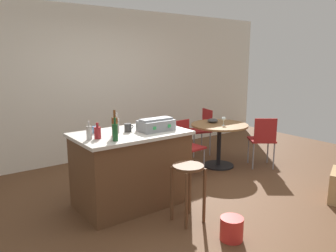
{
  "coord_description": "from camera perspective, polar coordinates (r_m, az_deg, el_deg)",
  "views": [
    {
      "loc": [
        -2.55,
        -3.11,
        1.8
      ],
      "look_at": [
        0.15,
        0.56,
        0.86
      ],
      "focal_mm": 34.84,
      "sensor_mm": 36.0,
      "label": 1
    }
  ],
  "objects": [
    {
      "name": "cup_0",
      "position": [
        4.02,
        -7.01,
        -0.29
      ],
      "size": [
        0.12,
        0.09,
        0.1
      ],
      "color": "#383838",
      "rests_on": "kitchen_island"
    },
    {
      "name": "plastic_bucket",
      "position": [
        3.51,
        11.07,
        -17.21
      ],
      "size": [
        0.24,
        0.24,
        0.24
      ],
      "primitive_type": "cylinder",
      "color": "red",
      "rests_on": "ground_plane"
    },
    {
      "name": "back_wall",
      "position": [
        6.1,
        -11.66,
        7.18
      ],
      "size": [
        8.0,
        0.1,
        2.7
      ],
      "primitive_type": "cube",
      "color": "silver",
      "rests_on": "ground_plane"
    },
    {
      "name": "bottle_3",
      "position": [
        3.72,
        -12.22,
        -1.12
      ],
      "size": [
        0.08,
        0.08,
        0.18
      ],
      "color": "maroon",
      "rests_on": "kitchen_island"
    },
    {
      "name": "wooden_stool",
      "position": [
        3.66,
        3.53,
        -9.42
      ],
      "size": [
        0.34,
        0.34,
        0.66
      ],
      "color": "brown",
      "rests_on": "ground_plane"
    },
    {
      "name": "bottle_0",
      "position": [
        3.75,
        -9.29,
        -0.12
      ],
      "size": [
        0.07,
        0.07,
        0.31
      ],
      "color": "#603314",
      "rests_on": "kitchen_island"
    },
    {
      "name": "bottle_1",
      "position": [
        3.7,
        -13.65,
        -1.09
      ],
      "size": [
        0.06,
        0.06,
        0.21
      ],
      "color": "#B7B2AD",
      "rests_on": "kitchen_island"
    },
    {
      "name": "wine_glass",
      "position": [
        5.4,
        9.72,
        1.21
      ],
      "size": [
        0.07,
        0.07,
        0.14
      ],
      "color": "silver",
      "rests_on": "dining_table"
    },
    {
      "name": "kitchen_island",
      "position": [
        4.13,
        -6.48,
        -7.29
      ],
      "size": [
        1.37,
        0.86,
        0.92
      ],
      "color": "brown",
      "rests_on": "ground_plane"
    },
    {
      "name": "cup_1",
      "position": [
        4.02,
        -12.57,
        -0.63
      ],
      "size": [
        0.11,
        0.07,
        0.08
      ],
      "color": "#4C7099",
      "rests_on": "kitchen_island"
    },
    {
      "name": "serving_bowl",
      "position": [
        5.62,
        7.8,
        0.95
      ],
      "size": [
        0.18,
        0.18,
        0.07
      ],
      "primitive_type": "ellipsoid",
      "color": "#383838",
      "rests_on": "dining_table"
    },
    {
      "name": "bottle_2",
      "position": [
        3.97,
        -8.94,
        0.16
      ],
      "size": [
        0.06,
        0.06,
        0.25
      ],
      "color": "#B7B2AD",
      "rests_on": "kitchen_island"
    },
    {
      "name": "folding_chair_far",
      "position": [
        5.1,
        3.1,
        -3.07
      ],
      "size": [
        0.43,
        0.43,
        0.86
      ],
      "color": "maroon",
      "rests_on": "ground_plane"
    },
    {
      "name": "folding_chair_left",
      "position": [
        5.65,
        16.26,
        -2.02
      ],
      "size": [
        0.56,
        0.56,
        0.86
      ],
      "color": "maroon",
      "rests_on": "ground_plane"
    },
    {
      "name": "folding_chair_near",
      "position": [
        6.25,
        5.88,
        -0.32
      ],
      "size": [
        0.49,
        0.49,
        0.86
      ],
      "color": "maroon",
      "rests_on": "ground_plane"
    },
    {
      "name": "ground_plane",
      "position": [
        4.4,
        2.82,
        -12.47
      ],
      "size": [
        8.8,
        8.8,
        0.0
      ],
      "primitive_type": "plane",
      "color": "brown"
    },
    {
      "name": "dining_table",
      "position": [
        5.55,
        8.96,
        -1.43
      ],
      "size": [
        0.95,
        0.95,
        0.73
      ],
      "color": "black",
      "rests_on": "ground_plane"
    },
    {
      "name": "bottle_4",
      "position": [
        3.58,
        -9.23,
        -1.03
      ],
      "size": [
        0.06,
        0.06,
        0.26
      ],
      "color": "#194C23",
      "rests_on": "kitchen_island"
    },
    {
      "name": "toolbox",
      "position": [
        4.05,
        -2.11,
        0.22
      ],
      "size": [
        0.44,
        0.27,
        0.16
      ],
      "color": "gray",
      "rests_on": "kitchen_island"
    }
  ]
}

